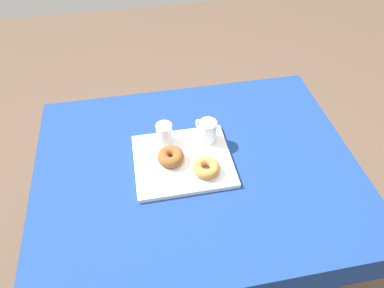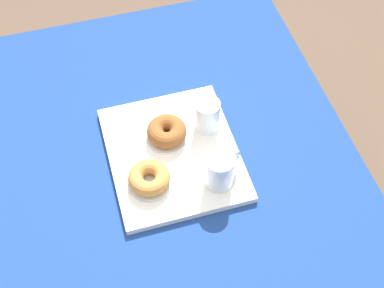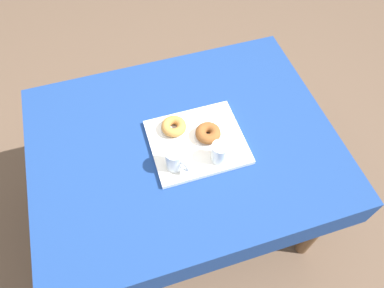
{
  "view_description": "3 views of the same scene",
  "coord_description": "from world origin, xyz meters",
  "views": [
    {
      "loc": [
        -0.18,
        -0.86,
        1.78
      ],
      "look_at": [
        -0.01,
        0.07,
        0.78
      ],
      "focal_mm": 32.26,
      "sensor_mm": 36.0,
      "label": 1
    },
    {
      "loc": [
        0.72,
        -0.15,
        1.88
      ],
      "look_at": [
        -0.03,
        0.07,
        0.8
      ],
      "focal_mm": 50.02,
      "sensor_mm": 36.0,
      "label": 2
    },
    {
      "loc": [
        0.21,
        0.8,
        1.96
      ],
      "look_at": [
        -0.02,
        0.04,
        0.76
      ],
      "focal_mm": 33.12,
      "sensor_mm": 36.0,
      "label": 3
    }
  ],
  "objects": [
    {
      "name": "sugar_donut_right",
      "position": [
        0.02,
        -0.05,
        0.78
      ],
      "size": [
        0.1,
        0.1,
        0.04
      ],
      "primitive_type": "torus",
      "color": "#BC7F3D",
      "rests_on": "donut_plate_right"
    },
    {
      "name": "water_glass_near",
      "position": [
        -0.11,
        0.13,
        0.79
      ],
      "size": [
        0.07,
        0.07,
        0.09
      ],
      "color": "white",
      "rests_on": "serving_tray"
    },
    {
      "name": "sugar_donut_left",
      "position": [
        -0.1,
        0.02,
        0.78
      ],
      "size": [
        0.1,
        0.1,
        0.04
      ],
      "primitive_type": "torus",
      "color": "brown",
      "rests_on": "donut_plate_left"
    },
    {
      "name": "donut_plate_left",
      "position": [
        -0.1,
        0.02,
        0.75
      ],
      "size": [
        0.11,
        0.11,
        0.01
      ],
      "primitive_type": "cylinder",
      "color": "silver",
      "rests_on": "serving_tray"
    },
    {
      "name": "tea_mug_left",
      "position": [
        0.07,
        0.11,
        0.8
      ],
      "size": [
        0.08,
        0.1,
        0.1
      ],
      "color": "white",
      "rests_on": "serving_tray"
    },
    {
      "name": "dining_table",
      "position": [
        0.0,
        0.0,
        0.63
      ],
      "size": [
        1.27,
        1.0,
        0.73
      ],
      "color": "navy",
      "rests_on": "ground"
    },
    {
      "name": "donut_plate_right",
      "position": [
        0.02,
        -0.05,
        0.75
      ],
      "size": [
        0.11,
        0.11,
        0.01
      ],
      "primitive_type": "cylinder",
      "color": "silver",
      "rests_on": "serving_tray"
    },
    {
      "name": "ground_plane",
      "position": [
        0.0,
        0.0,
        0.0
      ],
      "size": [
        6.0,
        6.0,
        0.0
      ],
      "primitive_type": "plane",
      "color": "brown"
    },
    {
      "name": "serving_tray",
      "position": [
        -0.05,
        0.03,
        0.74
      ],
      "size": [
        0.38,
        0.33,
        0.02
      ],
      "primitive_type": "cube",
      "color": "white",
      "rests_on": "dining_table"
    }
  ]
}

